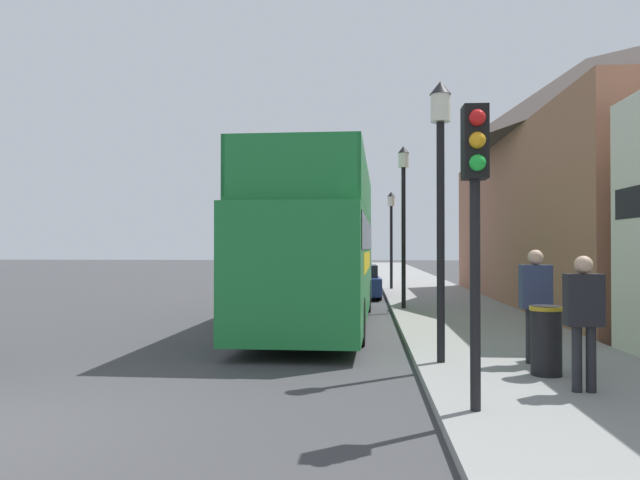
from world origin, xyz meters
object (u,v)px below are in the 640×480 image
Objects in this scene: tour_bus at (319,255)px; parked_car_ahead_of_bus at (356,282)px; lamp_post_second at (403,197)px; traffic_signal at (475,186)px; litter_bin at (546,338)px; pedestrian_nearest at (584,310)px; lamp_post_third at (391,221)px; pedestrian_second at (536,295)px; lamp_post_nearest at (441,168)px.

parked_car_ahead_of_bus is (0.84, 9.06, -1.20)m from tour_bus.
tour_bus is 2.21× the size of lamp_post_second.
traffic_signal is 12.19m from lamp_post_second.
litter_bin is at bearing -59.07° from tour_bus.
lamp_post_second reaches higher than pedestrian_nearest.
parked_car_ahead_of_bus is at bearing -115.11° from lamp_post_third.
lamp_post_third is (-0.06, 21.28, 0.49)m from traffic_signal.
traffic_signal is (1.60, -17.98, 2.09)m from parked_car_ahead_of_bus.
lamp_post_third is at bearing 80.61° from tour_bus.
lamp_post_third is at bearing 89.94° from lamp_post_second.
pedestrian_nearest reaches higher than parked_car_ahead_of_bus.
pedestrian_nearest is (3.17, -16.93, 0.58)m from parked_car_ahead_of_bus.
parked_car_ahead_of_bus is 1.29× the size of traffic_signal.
traffic_signal is 0.70× the size of lamp_post_second.
parked_car_ahead_of_bus is 17.24m from pedestrian_nearest.
pedestrian_second is 0.37× the size of lamp_post_second.
litter_bin is at bearing -85.69° from lamp_post_third.
tour_bus is at bearing 119.38° from litter_bin.
lamp_post_nearest is (-0.03, 3.05, 0.61)m from traffic_signal.
lamp_post_third reaches higher than traffic_signal.
traffic_signal is at bearing -89.48° from lamp_post_nearest.
traffic_signal reaches higher than parked_car_ahead_of_bus.
pedestrian_second reaches higher than parked_car_ahead_of_bus.
tour_bus is 3.16× the size of traffic_signal.
parked_car_ahead_of_bus is 1.02× the size of lamp_post_third.
lamp_post_nearest reaches higher than pedestrian_second.
parked_car_ahead_of_bus is 2.46× the size of pedestrian_second.
tour_bus is 10.89× the size of litter_bin.
pedestrian_second is at bearing 92.25° from pedestrian_nearest.
tour_bus is at bearing -126.24° from lamp_post_second.
lamp_post_second reaches higher than traffic_signal.
pedestrian_second is at bearing -0.77° from lamp_post_nearest.
pedestrian_second is 18.42m from lamp_post_third.
litter_bin is (2.99, -15.87, 0.06)m from parked_car_ahead_of_bus.
lamp_post_second is at bearing -76.80° from parked_car_ahead_of_bus.
pedestrian_nearest is 11.48m from lamp_post_second.
lamp_post_second is (-0.04, 9.12, 0.26)m from lamp_post_nearest.
lamp_post_nearest is at bearing 146.40° from litter_bin.
lamp_post_nearest is 1.04× the size of lamp_post_third.
pedestrian_nearest is 20.40m from lamp_post_third.
pedestrian_nearest is 0.50× the size of traffic_signal.
lamp_post_second reaches higher than tour_bus.
pedestrian_second is at bearing -54.73° from tour_bus.
lamp_post_second is (1.54, -5.81, 2.95)m from parked_car_ahead_of_bus.
pedestrian_nearest is 1.20m from litter_bin.
parked_car_ahead_of_bus is 0.90× the size of lamp_post_second.
lamp_post_nearest is 3.14m from litter_bin.
lamp_post_third is (1.55, 3.30, 2.59)m from parked_car_ahead_of_bus.
pedestrian_second is 2.57m from lamp_post_nearest.
pedestrian_nearest is at bearing -51.55° from lamp_post_nearest.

